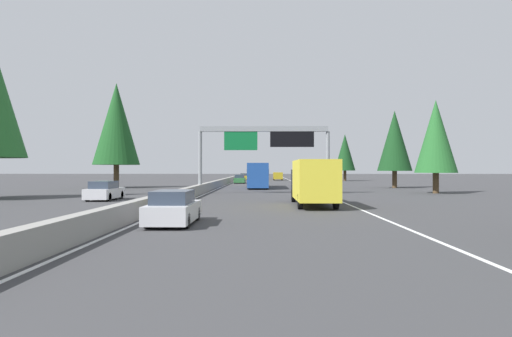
{
  "coord_description": "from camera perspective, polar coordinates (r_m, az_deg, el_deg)",
  "views": [
    {
      "loc": [
        -2.69,
        -5.77,
        2.38
      ],
      "look_at": [
        66.93,
        -4.69,
        2.48
      ],
      "focal_mm": 31.21,
      "sensor_mm": 36.0,
      "label": 1
    }
  ],
  "objects": [
    {
      "name": "sedan_far_center",
      "position": [
        97.51,
        -1.52,
        -1.08
      ],
      "size": [
        4.4,
        1.8,
        1.47
      ],
      "color": "#AD931E",
      "rests_on": "ground"
    },
    {
      "name": "bus_mid_left",
      "position": [
        56.47,
        0.3,
        -0.75
      ],
      "size": [
        11.5,
        2.55,
        3.1
      ],
      "color": "#1E4793",
      "rests_on": "ground"
    },
    {
      "name": "shoulder_stripe_median",
      "position": [
        72.94,
        -3.46,
        -1.95
      ],
      "size": [
        160.0,
        0.16,
        0.01
      ],
      "primitive_type": "cube",
      "color": "silver",
      "rests_on": "ground"
    },
    {
      "name": "oncoming_near",
      "position": [
        36.18,
        -18.83,
        -2.77
      ],
      "size": [
        4.4,
        1.8,
        1.47
      ],
      "rotation": [
        0.0,
        0.0,
        3.14
      ],
      "color": "silver",
      "rests_on": "ground"
    },
    {
      "name": "sedan_mid_center",
      "position": [
        19.61,
        -10.52,
        -5.05
      ],
      "size": [
        4.4,
        1.8,
        1.47
      ],
      "color": "silver",
      "rests_on": "ground"
    },
    {
      "name": "box_truck_far_right",
      "position": [
        29.25,
        7.31,
        -1.59
      ],
      "size": [
        8.5,
        2.4,
        2.95
      ],
      "color": "gold",
      "rests_on": "ground"
    },
    {
      "name": "sedan_far_left",
      "position": [
        124.77,
        0.78,
        -0.86
      ],
      "size": [
        4.4,
        1.8,
        1.47
      ],
      "color": "maroon",
      "rests_on": "ground"
    },
    {
      "name": "sedan_near_right",
      "position": [
        74.57,
        -2.1,
        -1.38
      ],
      "size": [
        4.4,
        1.8,
        1.47
      ],
      "color": "#2D6B38",
      "rests_on": "ground"
    },
    {
      "name": "shoulder_stripe_right",
      "position": [
        72.95,
        5.41,
        -1.94
      ],
      "size": [
        160.0,
        0.16,
        0.01
      ],
      "primitive_type": "cube",
      "color": "silver",
      "rests_on": "ground"
    },
    {
      "name": "conifer_right_near",
      "position": [
        47.21,
        22.05,
        3.82
      ],
      "size": [
        4.05,
        4.05,
        9.2
      ],
      "color": "#4C3823",
      "rests_on": "ground"
    },
    {
      "name": "ground_plane",
      "position": [
        63.0,
        -4.37,
        -2.25
      ],
      "size": [
        320.0,
        320.0,
        0.0
      ],
      "primitive_type": "plane",
      "color": "#38383A"
    },
    {
      "name": "minivan_near_center",
      "position": [
        95.48,
        2.82,
        -0.94
      ],
      "size": [
        5.0,
        1.95,
        1.69
      ],
      "color": "#AD931E",
      "rests_on": "ground"
    },
    {
      "name": "conifer_right_far",
      "position": [
        92.44,
        11.33,
        2.03
      ],
      "size": [
        4.19,
        4.19,
        9.53
      ],
      "color": "#4C3823",
      "rests_on": "ground"
    },
    {
      "name": "median_barrier",
      "position": [
        82.93,
        -3.31,
        -1.41
      ],
      "size": [
        180.0,
        0.56,
        0.9
      ],
      "primitive_type": "cube",
      "color": "gray",
      "rests_on": "ground"
    },
    {
      "name": "conifer_left_near",
      "position": [
        59.68,
        -17.46,
        5.45
      ],
      "size": [
        5.88,
        5.88,
        13.37
      ],
      "color": "#4C3823",
      "rests_on": "ground"
    },
    {
      "name": "sign_gantry_overhead",
      "position": [
        42.9,
        1.24,
        3.66
      ],
      "size": [
        0.5,
        12.68,
        6.51
      ],
      "color": "gray",
      "rests_on": "ground"
    },
    {
      "name": "pickup_mid_right",
      "position": [
        105.41,
        0.71,
        -0.88
      ],
      "size": [
        5.6,
        2.0,
        1.86
      ],
      "color": "maroon",
      "rests_on": "ground"
    },
    {
      "name": "conifer_right_mid",
      "position": [
        59.3,
        17.34,
        3.39
      ],
      "size": [
        4.33,
        4.33,
        9.83
      ],
      "color": "#4C3823",
      "rests_on": "ground"
    }
  ]
}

